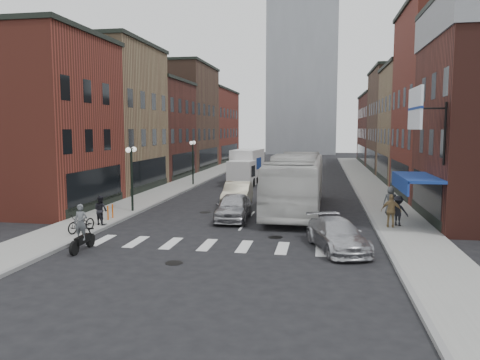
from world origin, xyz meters
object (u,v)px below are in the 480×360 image
at_px(curb_car, 337,235).
at_px(sedan_left_near, 233,207).
at_px(box_truck, 246,167).
at_px(ped_right_a, 398,211).
at_px(parked_bicycle, 82,223).
at_px(sedan_left_far, 237,194).
at_px(ped_right_c, 391,201).
at_px(bike_rack, 110,212).
at_px(motorcycle_rider, 81,229).
at_px(transit_bus, 296,182).
at_px(streetlamp_far, 193,154).
at_px(ped_right_b, 391,211).
at_px(ped_left_solo, 101,210).
at_px(streetlamp_near, 132,167).
at_px(billboard_sign, 417,110).

bearing_deg(curb_car, sedan_left_near, 117.46).
bearing_deg(box_truck, curb_car, -65.23).
bearing_deg(ped_right_a, parked_bicycle, 39.55).
distance_m(sedan_left_far, ped_right_c, 10.04).
xyz_separation_m(bike_rack, sedan_left_far, (6.14, 6.62, 0.26)).
distance_m(motorcycle_rider, sedan_left_far, 13.67).
relative_size(bike_rack, motorcycle_rider, 0.39).
height_order(bike_rack, transit_bus, transit_bus).
relative_size(streetlamp_far, sedan_left_near, 0.91).
distance_m(motorcycle_rider, ped_right_a, 15.83).
height_order(curb_car, ped_right_b, ped_right_b).
bearing_deg(curb_car, motorcycle_rider, 174.07).
relative_size(bike_rack, sedan_left_far, 0.16).
relative_size(motorcycle_rider, ped_left_solo, 1.32).
bearing_deg(ped_right_b, motorcycle_rider, 33.72).
height_order(streetlamp_near, sedan_left_near, streetlamp_near).
xyz_separation_m(motorcycle_rider, ped_right_a, (14.10, 7.18, -0.02)).
bearing_deg(bike_rack, curb_car, -18.49).
bearing_deg(streetlamp_far, streetlamp_near, -90.00).
bearing_deg(streetlamp_far, ped_right_c, -39.14).
relative_size(streetlamp_near, ped_right_a, 2.60).
bearing_deg(motorcycle_rider, curb_car, 8.12).
bearing_deg(sedan_left_far, ped_left_solo, -129.30).
relative_size(box_truck, transit_bus, 0.58).
bearing_deg(ped_left_solo, parked_bicycle, 111.23).
relative_size(motorcycle_rider, ped_right_a, 1.30).
xyz_separation_m(box_truck, motorcycle_rider, (-3.01, -25.61, -0.62)).
distance_m(motorcycle_rider, ped_right_c, 17.49).
distance_m(streetlamp_far, box_truck, 5.35).
xyz_separation_m(transit_bus, ped_right_a, (5.61, -4.46, -0.88)).
bearing_deg(sedan_left_near, transit_bus, 45.46).
bearing_deg(box_truck, motorcycle_rider, -90.27).
relative_size(streetlamp_near, box_truck, 0.54).
bearing_deg(ped_right_c, transit_bus, -11.90).
relative_size(streetlamp_near, parked_bicycle, 2.31).
relative_size(sedan_left_far, ped_right_a, 3.10).
xyz_separation_m(transit_bus, sedan_left_near, (-3.37, -3.76, -1.05)).
bearing_deg(sedan_left_near, box_truck, 94.16).
bearing_deg(billboard_sign, ped_right_a, 103.67).
height_order(bike_rack, curb_car, curb_car).
bearing_deg(motorcycle_rider, parked_bicycle, 115.54).
height_order(bike_rack, box_truck, box_truck).
distance_m(billboard_sign, sedan_left_near, 11.07).
bearing_deg(ped_right_b, ped_right_a, -122.29).
xyz_separation_m(motorcycle_rider, ped_right_b, (13.67, 6.66, 0.06)).
height_order(billboard_sign, sedan_left_near, billboard_sign).
bearing_deg(billboard_sign, bike_rack, 177.17).
height_order(billboard_sign, ped_right_c, billboard_sign).
distance_m(streetlamp_near, parked_bicycle, 6.53).
distance_m(motorcycle_rider, curb_car, 11.00).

